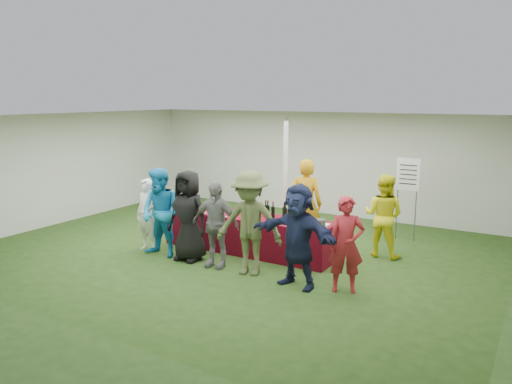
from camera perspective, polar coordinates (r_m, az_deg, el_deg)
The scene contains 18 objects.
ground at distance 10.25m, azimuth -2.32°, elevation -6.73°, with size 60.00×60.00×0.00m, color #284719.
tent at distance 10.70m, azimuth 3.38°, elevation 1.46°, with size 10.00×10.00×10.00m.
serving_table at distance 10.09m, azimuth -0.98°, elevation -4.77°, with size 3.60×0.80×0.75m, color maroon.
wine_bottles at distance 9.76m, azimuth 2.87°, elevation -2.32°, with size 0.80×0.16×0.32m.
wine_glasses at distance 10.28m, azimuth -6.39°, elevation -1.74°, with size 1.19×0.12×0.16m.
water_bottle at distance 9.97m, azimuth -0.04°, elevation -2.13°, with size 0.07×0.07×0.23m.
bar_towel at distance 9.32m, azimuth 7.59°, elevation -3.71°, with size 0.25×0.18×0.03m, color white.
dump_bucket at distance 9.05m, azimuth 7.24°, elevation -3.67°, with size 0.23×0.23×0.18m, color slate.
wine_list_sign at distance 11.21m, azimuth 16.96°, elevation 1.25°, with size 0.50×0.03×1.80m.
staff_pourer at distance 10.27m, azimuth 5.69°, elevation -1.35°, with size 0.68×0.45×1.86m, color #BF8711.
staff_back at distance 10.02m, azimuth 14.35°, elevation -2.63°, with size 0.79×0.62×1.63m, color yellow.
customer_0 at distance 10.31m, azimuth -12.34°, elevation -2.59°, with size 0.54×0.36×1.48m, color white.
customer_1 at distance 9.86m, azimuth -10.81°, elevation -2.35°, with size 0.85×0.66×1.75m, color #1688C8.
customer_2 at distance 9.56m, azimuth -7.75°, elevation -2.69°, with size 0.85×0.55×1.74m, color black.
customer_3 at distance 9.15m, azimuth -4.67°, elevation -3.70°, with size 0.94×0.39×1.60m, color slate.
customer_4 at distance 8.70m, azimuth -0.75°, elevation -3.59°, with size 1.19×0.69×1.85m, color #4A562E.
customer_5 at distance 8.19m, azimuth 4.80°, elevation -4.99°, with size 1.60×0.51×1.73m, color #171F3E.
customer_6 at distance 8.10m, azimuth 10.26°, elevation -5.92°, with size 0.57×0.37×1.56m, color maroon.
Camera 1 is at (5.33, -8.18, 3.10)m, focal length 35.00 mm.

